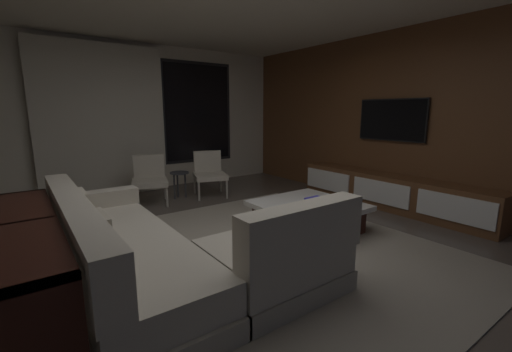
% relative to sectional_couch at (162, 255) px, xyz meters
% --- Properties ---
extents(floor, '(9.20, 9.20, 0.00)m').
position_rel_sectional_couch_xyz_m(floor, '(0.90, 0.12, -0.29)').
color(floor, '#564C44').
extents(back_wall_with_window, '(6.60, 0.30, 2.70)m').
position_rel_sectional_couch_xyz_m(back_wall_with_window, '(0.84, 3.73, 1.05)').
color(back_wall_with_window, beige).
rests_on(back_wall_with_window, floor).
extents(media_wall, '(0.12, 7.80, 2.70)m').
position_rel_sectional_couch_xyz_m(media_wall, '(3.96, 0.12, 1.06)').
color(media_wall, brown).
rests_on(media_wall, floor).
extents(area_rug, '(3.20, 3.80, 0.01)m').
position_rel_sectional_couch_xyz_m(area_rug, '(1.25, 0.02, -0.28)').
color(area_rug, gray).
rests_on(area_rug, floor).
extents(sectional_couch, '(1.98, 2.50, 0.82)m').
position_rel_sectional_couch_xyz_m(sectional_couch, '(0.00, 0.00, 0.00)').
color(sectional_couch, '#A49C8C').
rests_on(sectional_couch, floor).
extents(coffee_table, '(1.16, 1.16, 0.36)m').
position_rel_sectional_couch_xyz_m(coffee_table, '(1.96, 0.24, -0.10)').
color(coffee_table, '#331610').
rests_on(coffee_table, floor).
extents(book_stack_on_coffee_table, '(0.24, 0.22, 0.06)m').
position_rel_sectional_couch_xyz_m(book_stack_on_coffee_table, '(2.04, 0.19, 0.10)').
color(book_stack_on_coffee_table, '#ABBC87').
rests_on(book_stack_on_coffee_table, coffee_table).
extents(accent_chair_near_window, '(0.69, 0.70, 0.78)m').
position_rel_sectional_couch_xyz_m(accent_chair_near_window, '(1.82, 2.57, 0.14)').
color(accent_chair_near_window, '#B2ADA0').
rests_on(accent_chair_near_window, floor).
extents(accent_chair_by_curtain, '(0.69, 0.70, 0.78)m').
position_rel_sectional_couch_xyz_m(accent_chair_by_curtain, '(0.80, 2.68, 0.14)').
color(accent_chair_by_curtain, '#B2ADA0').
rests_on(accent_chair_by_curtain, floor).
extents(side_stool, '(0.32, 0.32, 0.46)m').
position_rel_sectional_couch_xyz_m(side_stool, '(1.30, 2.68, 0.08)').
color(side_stool, '#333338').
rests_on(side_stool, floor).
extents(media_console, '(0.46, 3.10, 0.52)m').
position_rel_sectional_couch_xyz_m(media_console, '(3.67, 0.17, -0.04)').
color(media_console, brown).
rests_on(media_console, floor).
extents(mounted_tv, '(0.05, 1.11, 0.64)m').
position_rel_sectional_couch_xyz_m(mounted_tv, '(3.86, 0.37, 1.06)').
color(mounted_tv, black).
extents(console_table_behind_couch, '(0.40, 2.10, 0.74)m').
position_rel_sectional_couch_xyz_m(console_table_behind_couch, '(-0.91, 0.13, 0.13)').
color(console_table_behind_couch, '#331610').
rests_on(console_table_behind_couch, floor).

